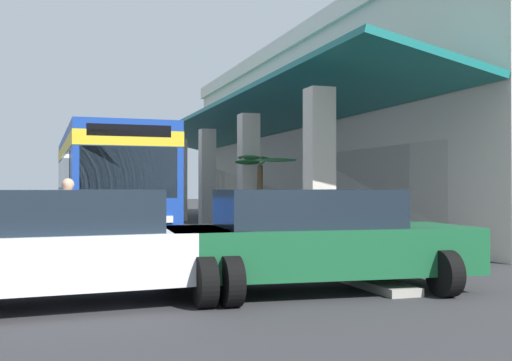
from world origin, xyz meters
TOP-DOWN VIEW (x-y plane):
  - ground at (0.00, 8.00)m, footprint 120.00×120.00m
  - curb_strip at (-1.93, 4.16)m, footprint 30.73×0.50m
  - plaza_building at (-1.93, 13.78)m, footprint 25.90×14.97m
  - transit_bus at (0.62, 1.21)m, footprint 11.24×2.94m
  - parked_sedan_white at (12.46, -0.24)m, footprint 2.65×4.52m
  - parked_sedan_green at (12.50, 3.20)m, footprint 2.66×4.52m
  - pedestrian at (9.09, -0.16)m, footprint 0.68×0.42m
  - potted_palm at (3.90, 5.25)m, footprint 1.77×1.80m

SIDE VIEW (x-z plane):
  - ground at x=0.00m, z-range 0.00..0.00m
  - curb_strip at x=-1.93m, z-range 0.00..0.12m
  - potted_palm at x=3.90m, z-range -0.59..1.86m
  - parked_sedan_white at x=12.46m, z-range 0.02..1.49m
  - parked_sedan_green at x=12.50m, z-range 0.02..1.49m
  - pedestrian at x=9.09m, z-range 0.10..1.77m
  - transit_bus at x=0.62m, z-range 0.18..3.52m
  - plaza_building at x=-1.93m, z-range 0.00..7.28m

